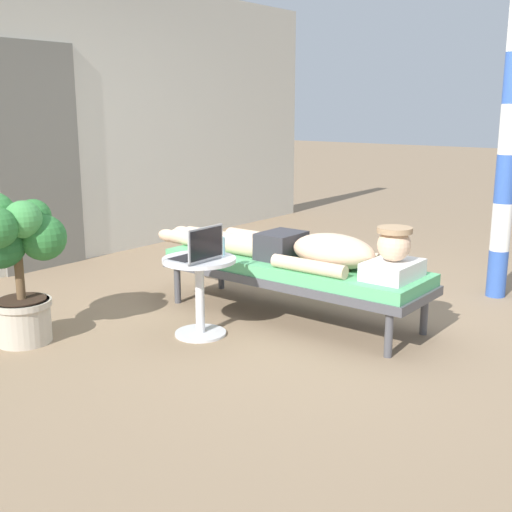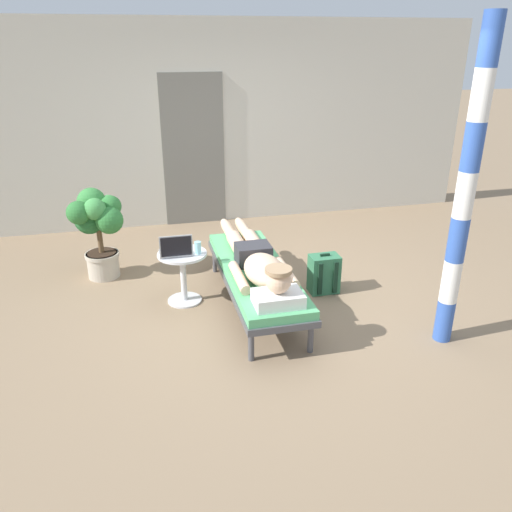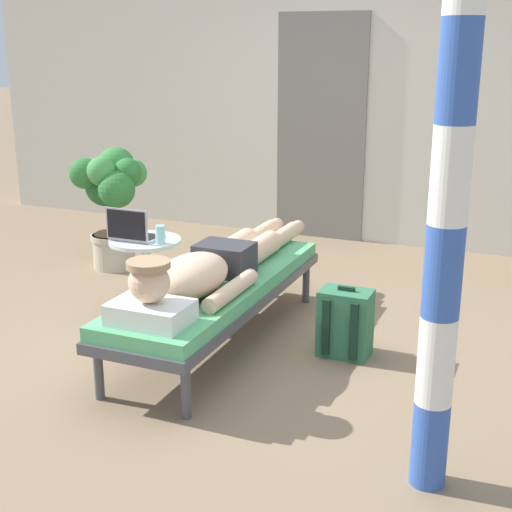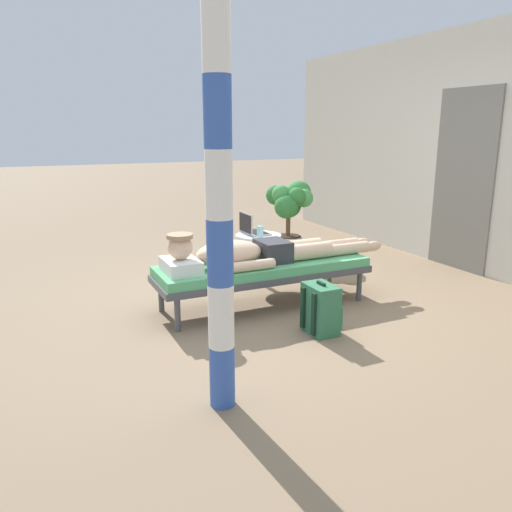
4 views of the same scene
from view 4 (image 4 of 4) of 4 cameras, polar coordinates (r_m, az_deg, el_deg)
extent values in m
plane|color=#8C7256|center=(4.67, 2.12, -5.82)|extent=(40.00, 40.00, 0.00)
cube|color=beige|center=(6.16, 24.91, 10.62)|extent=(7.60, 0.20, 2.70)
cube|color=slate|center=(6.25, 22.34, 7.85)|extent=(0.84, 0.03, 2.04)
cylinder|color=#4C4C51|center=(5.31, 8.30, -1.89)|extent=(0.05, 0.05, 0.28)
cylinder|color=#4C4C51|center=(4.91, 11.56, -3.38)|extent=(0.05, 0.05, 0.28)
cylinder|color=#4C4C51|center=(4.61, -10.65, -4.51)|extent=(0.05, 0.05, 0.28)
cylinder|color=#4C4C51|center=(4.14, -8.84, -6.60)|extent=(0.05, 0.05, 0.28)
cube|color=#4C4C51|center=(4.62, 0.82, -2.00)|extent=(0.61, 1.98, 0.06)
cube|color=#59B272|center=(4.60, 0.83, -1.16)|extent=(0.58, 1.94, 0.08)
cube|color=white|center=(4.30, -8.47, -1.09)|extent=(0.40, 0.28, 0.11)
sphere|color=beige|center=(4.26, -8.55, 0.98)|extent=(0.21, 0.21, 0.21)
cylinder|color=tan|center=(4.24, -8.60, 2.23)|extent=(0.22, 0.22, 0.03)
ellipsoid|color=beige|center=(4.43, -3.05, 0.29)|extent=(0.35, 0.60, 0.23)
cylinder|color=beige|center=(4.66, -3.49, 0.11)|extent=(0.09, 0.55, 0.09)
cylinder|color=beige|center=(4.27, -1.30, -1.20)|extent=(0.09, 0.55, 0.09)
cube|color=#333338|center=(4.61, 1.91, 0.60)|extent=(0.33, 0.26, 0.19)
cylinder|color=beige|center=(4.84, 5.04, 0.98)|extent=(0.15, 0.42, 0.15)
cylinder|color=beige|center=(5.07, 9.24, 1.23)|extent=(0.11, 0.44, 0.11)
ellipsoid|color=beige|center=(5.24, 11.86, 1.47)|extent=(0.09, 0.20, 0.10)
cylinder|color=beige|center=(4.70, 6.07, 0.55)|extent=(0.15, 0.42, 0.15)
cylinder|color=beige|center=(4.94, 10.35, 0.82)|extent=(0.11, 0.44, 0.11)
ellipsoid|color=beige|center=(5.11, 13.00, 1.08)|extent=(0.09, 0.20, 0.10)
cylinder|color=silver|center=(5.39, 0.26, -2.93)|extent=(0.34, 0.34, 0.02)
cylinder|color=silver|center=(5.32, 0.26, -0.37)|extent=(0.06, 0.06, 0.48)
cylinder|color=silver|center=(5.27, 0.26, 2.29)|extent=(0.48, 0.48, 0.02)
cube|color=#A5A8AD|center=(5.32, -0.01, 2.63)|extent=(0.31, 0.22, 0.02)
cube|color=black|center=(5.32, 0.08, 2.74)|extent=(0.27, 0.15, 0.00)
cube|color=#A5A8AD|center=(5.25, -1.16, 3.73)|extent=(0.31, 0.01, 0.21)
cube|color=black|center=(5.24, -1.24, 3.72)|extent=(0.29, 0.00, 0.19)
cylinder|color=#99D8E5|center=(5.10, 0.46, 2.73)|extent=(0.06, 0.06, 0.12)
cube|color=#33724C|center=(4.09, 7.27, -5.93)|extent=(0.30, 0.20, 0.40)
cube|color=#33724C|center=(4.17, 8.64, -6.57)|extent=(0.22, 0.04, 0.18)
cube|color=black|center=(4.10, 5.32, -5.82)|extent=(0.04, 0.02, 0.34)
cube|color=black|center=(3.97, 6.53, -6.55)|extent=(0.04, 0.02, 0.34)
cube|color=black|center=(4.02, 7.36, -3.09)|extent=(0.10, 0.02, 0.02)
cylinder|color=#BFB29E|center=(6.40, 3.61, 1.01)|extent=(0.34, 0.34, 0.28)
cylinder|color=#BFB29E|center=(6.37, 3.62, 2.06)|extent=(0.37, 0.37, 0.04)
cylinder|color=#332319|center=(6.37, 3.63, 2.28)|extent=(0.31, 0.31, 0.01)
cylinder|color=brown|center=(6.33, 3.65, 3.83)|extent=(0.06, 0.06, 0.36)
sphere|color=#2D7233|center=(6.17, 4.60, 6.67)|extent=(0.23, 0.23, 0.23)
sphere|color=#429347|center=(6.25, 5.43, 6.52)|extent=(0.23, 0.23, 0.23)
sphere|color=#38843D|center=(6.41, 4.85, 7.10)|extent=(0.31, 0.31, 0.31)
sphere|color=#23602D|center=(6.39, 3.69, 5.76)|extent=(0.32, 0.32, 0.32)
sphere|color=#2D7233|center=(6.39, 2.23, 6.87)|extent=(0.25, 0.25, 0.25)
sphere|color=#429347|center=(6.23, 2.86, 6.96)|extent=(0.23, 0.23, 0.23)
sphere|color=#2D7233|center=(6.14, 3.43, 5.58)|extent=(0.29, 0.29, 0.29)
cylinder|color=#3359B2|center=(3.06, -3.83, -13.29)|extent=(0.15, 0.15, 0.37)
cylinder|color=white|center=(2.91, -3.96, -6.75)|extent=(0.15, 0.15, 0.37)
cylinder|color=#3359B2|center=(2.80, -4.09, 0.41)|extent=(0.15, 0.15, 0.37)
cylinder|color=white|center=(2.73, -4.22, 8.04)|extent=(0.15, 0.15, 0.37)
cylinder|color=#3359B2|center=(2.72, -4.37, 15.90)|extent=(0.15, 0.15, 0.37)
cylinder|color=white|center=(2.76, -4.53, 23.69)|extent=(0.15, 0.15, 0.37)
camera|label=1|loc=(7.63, -30.21, 11.47)|focal=45.24mm
camera|label=2|loc=(5.63, -52.97, 17.30)|focal=35.81mm
camera|label=3|loc=(2.78, -65.06, 9.91)|focal=50.25mm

